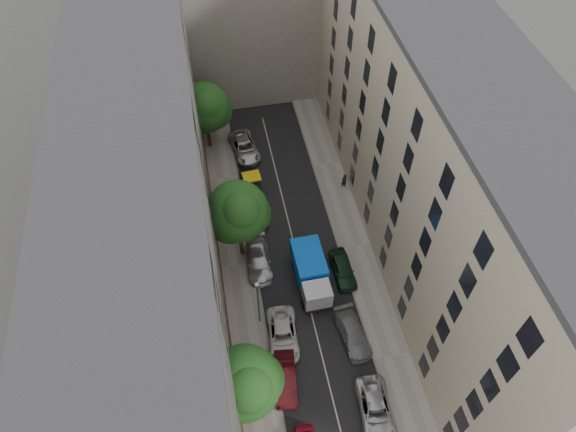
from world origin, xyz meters
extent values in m
plane|color=#4C4C49|center=(0.00, 0.00, 0.00)|extent=(120.00, 120.00, 0.00)
cube|color=black|center=(0.00, 0.00, 0.01)|extent=(8.00, 44.00, 0.02)
cube|color=gray|center=(-5.50, 0.00, 0.07)|extent=(3.00, 44.00, 0.15)
cube|color=gray|center=(5.50, 0.00, 0.07)|extent=(3.00, 44.00, 0.15)
cube|color=#494644|center=(-11.00, 0.00, 10.00)|extent=(8.00, 44.00, 20.00)
cube|color=#B2A68B|center=(11.00, 0.00, 10.00)|extent=(8.00, 44.00, 20.00)
cube|color=gray|center=(0.00, 28.00, 9.00)|extent=(18.00, 12.00, 18.00)
cube|color=black|center=(0.60, -3.05, 0.63)|extent=(2.51, 6.24, 0.34)
cube|color=#ABACAF|center=(0.60, -5.23, 1.67)|extent=(2.33, 1.87, 1.95)
cube|color=#0D6AFF|center=(0.60, -2.02, 1.84)|extent=(2.59, 4.17, 2.07)
cylinder|color=black|center=(-0.49, -5.23, 0.48)|extent=(0.32, 0.96, 0.96)
cylinder|color=black|center=(1.69, -5.23, 0.48)|extent=(0.32, 0.96, 0.96)
cylinder|color=black|center=(-0.49, -1.21, 0.48)|extent=(0.32, 0.96, 0.96)
cylinder|color=black|center=(1.69, -1.21, 0.48)|extent=(0.32, 0.96, 0.96)
imported|color=#4F0F14|center=(-3.27, -11.40, 0.74)|extent=(2.11, 4.65, 1.48)
imported|color=silver|center=(-2.80, -7.80, 0.71)|extent=(2.81, 5.32, 1.43)
imported|color=#BBBCC1|center=(-3.60, -0.20, 0.75)|extent=(2.27, 5.25, 1.50)
imported|color=black|center=(-2.90, 5.40, 0.66)|extent=(2.02, 4.05, 1.33)
imported|color=black|center=(-2.80, 9.00, 0.75)|extent=(1.90, 4.63, 1.49)
imported|color=#B3B4B8|center=(-2.80, 14.60, 0.75)|extent=(3.20, 5.69, 1.50)
imported|color=silver|center=(2.80, -15.00, 0.72)|extent=(2.77, 5.32, 1.43)
imported|color=slate|center=(2.80, -8.80, 0.70)|extent=(2.46, 5.03, 1.41)
imported|color=black|center=(3.60, -2.60, 0.75)|extent=(1.86, 4.43, 1.50)
cylinder|color=#382619|center=(-6.38, -13.17, 1.56)|extent=(0.36, 0.36, 2.83)
cylinder|color=#382619|center=(-6.38, -13.17, 3.99)|extent=(0.24, 0.24, 2.02)
sphere|color=#244D19|center=(-6.38, -13.17, 5.97)|extent=(5.07, 5.07, 5.07)
sphere|color=#244D19|center=(-5.48, -12.77, 5.00)|extent=(3.80, 3.80, 3.80)
sphere|color=#244D19|center=(-7.08, -13.67, 5.40)|extent=(3.55, 3.55, 3.55)
sphere|color=#244D19|center=(-6.18, -13.97, 7.02)|extent=(3.29, 3.29, 3.29)
cylinder|color=#382619|center=(-4.91, 1.24, 1.62)|extent=(0.36, 0.36, 2.93)
cylinder|color=#382619|center=(-4.91, 1.24, 4.13)|extent=(0.24, 0.24, 2.09)
sphere|color=#244D19|center=(-4.91, 1.24, 6.18)|extent=(5.34, 5.34, 5.34)
sphere|color=#244D19|center=(-4.01, 1.64, 5.18)|extent=(4.01, 4.01, 4.01)
sphere|color=#244D19|center=(-5.61, 0.74, 5.60)|extent=(3.74, 3.74, 3.74)
sphere|color=#244D19|center=(-4.71, 0.44, 7.27)|extent=(3.47, 3.47, 3.47)
cylinder|color=#382619|center=(-6.40, 16.19, 1.43)|extent=(0.36, 0.36, 2.56)
cylinder|color=#382619|center=(-6.40, 16.19, 3.62)|extent=(0.24, 0.24, 1.83)
sphere|color=#244D19|center=(-6.40, 16.19, 5.41)|extent=(5.25, 5.25, 5.25)
sphere|color=#244D19|center=(-5.50, 16.59, 4.54)|extent=(3.93, 3.93, 3.93)
sphere|color=#244D19|center=(-7.10, 15.69, 4.90)|extent=(3.67, 3.67, 3.67)
sphere|color=#244D19|center=(-6.20, 15.39, 6.36)|extent=(3.41, 3.41, 3.41)
cylinder|color=#1B5E34|center=(-4.40, -5.88, 2.99)|extent=(0.14, 0.14, 5.69)
sphere|color=silver|center=(-4.40, -5.88, 5.93)|extent=(0.36, 0.36, 0.36)
imported|color=black|center=(6.40, 7.49, 1.03)|extent=(0.73, 0.58, 1.76)
camera|label=1|loc=(-5.96, -26.15, 39.15)|focal=32.00mm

